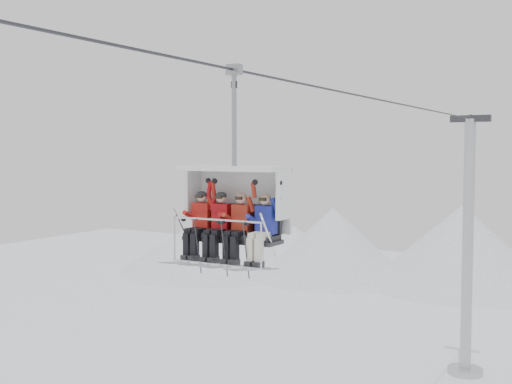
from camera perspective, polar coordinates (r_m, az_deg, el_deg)
The scene contains 8 objects.
ridgeline at distance 55.38m, azimuth 20.81°, elevation -5.72°, with size 72.00×21.00×7.00m.
lift_tower_right at distance 35.15m, azimuth 18.27°, elevation -6.13°, with size 2.00×1.80×13.48m.
haul_cable at distance 13.90m, azimuth 0.00°, elevation 10.43°, with size 0.06×0.06×50.00m, color #2F3035.
chairlift_carrier at distance 13.18m, azimuth -1.67°, elevation -0.78°, with size 2.22×1.17×3.98m.
skier_far_left at distance 13.37m, azimuth -5.03°, elevation -2.72°, with size 0.38×1.69×1.53m.
skier_center_left at distance 13.10m, azimuth -3.32°, elevation -2.84°, with size 0.38×1.69×1.53m.
skier_center_right at distance 12.85m, azimuth -1.52°, elevation -2.96°, with size 0.38×1.69×1.53m.
skier_far_right at distance 12.57m, azimuth 0.62°, elevation -3.11°, with size 0.38×1.69×1.53m.
Camera 1 is at (6.88, -11.97, 11.67)m, focal length 45.00 mm.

